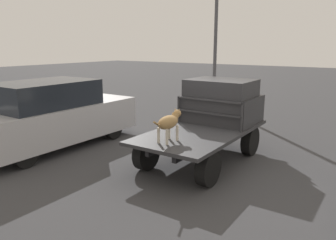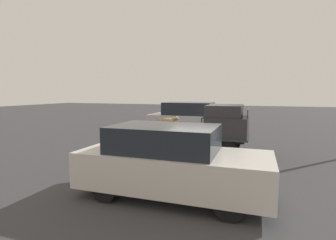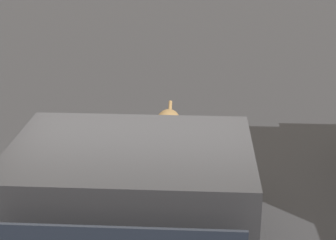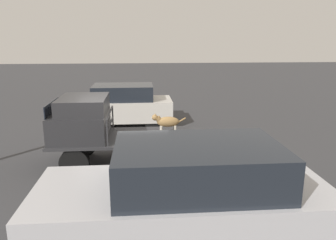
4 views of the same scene
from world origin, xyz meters
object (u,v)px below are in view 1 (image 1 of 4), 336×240
(parked_pickup_far, at_px, (52,115))
(light_pole_near, at_px, (217,5))
(flatbed_truck, at_px, (202,139))
(dog, at_px, (169,122))

(parked_pickup_far, bearing_deg, light_pole_near, -4.77)
(flatbed_truck, relative_size, dog, 3.88)
(parked_pickup_far, bearing_deg, flatbed_truck, -72.27)
(flatbed_truck, xyz_separation_m, parked_pickup_far, (-1.30, 4.14, 0.34))
(flatbed_truck, relative_size, light_pole_near, 0.49)
(dog, bearing_deg, flatbed_truck, -18.13)
(flatbed_truck, height_order, dog, dog)
(dog, bearing_deg, parked_pickup_far, 77.40)
(parked_pickup_far, bearing_deg, dog, -89.32)
(flatbed_truck, bearing_deg, parked_pickup_far, 107.37)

